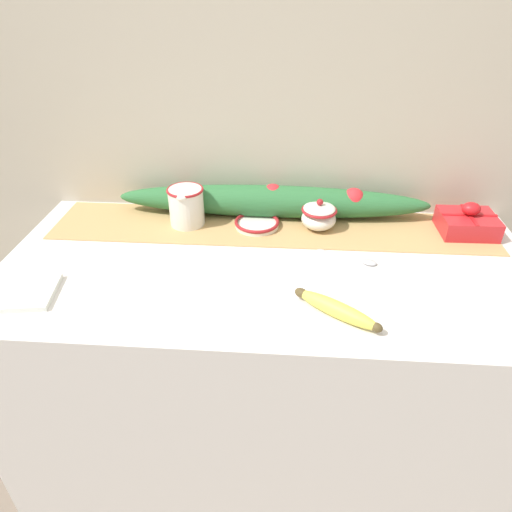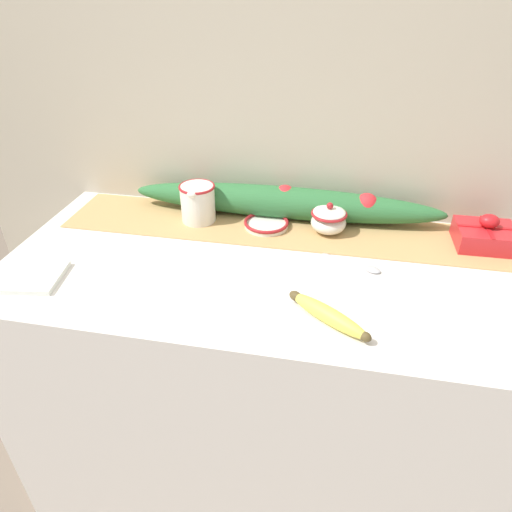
{
  "view_description": "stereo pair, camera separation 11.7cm",
  "coord_description": "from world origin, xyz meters",
  "px_view_note": "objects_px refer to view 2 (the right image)",
  "views": [
    {
      "loc": [
        0.04,
        -1.03,
        1.56
      ],
      "look_at": [
        -0.03,
        -0.04,
        0.93
      ],
      "focal_mm": 32.0,
      "sensor_mm": 36.0,
      "label": 1
    },
    {
      "loc": [
        0.16,
        -1.01,
        1.56
      ],
      "look_at": [
        -0.03,
        -0.04,
        0.93
      ],
      "focal_mm": 32.0,
      "sensor_mm": 36.0,
      "label": 2
    }
  ],
  "objects_px": {
    "cream_pitcher": "(198,202)",
    "small_dish": "(266,224)",
    "banana": "(328,315)",
    "gift_box": "(485,235)",
    "sugar_bowl": "(329,220)",
    "spoon": "(369,269)",
    "napkin_stack": "(34,277)"
  },
  "relations": [
    {
      "from": "napkin_stack",
      "to": "cream_pitcher",
      "type": "bearing_deg",
      "value": 50.22
    },
    {
      "from": "spoon",
      "to": "gift_box",
      "type": "bearing_deg",
      "value": 55.97
    },
    {
      "from": "sugar_bowl",
      "to": "spoon",
      "type": "bearing_deg",
      "value": -56.4
    },
    {
      "from": "sugar_bowl",
      "to": "gift_box",
      "type": "height_order",
      "value": "same"
    },
    {
      "from": "cream_pitcher",
      "to": "sugar_bowl",
      "type": "xyz_separation_m",
      "value": [
        0.4,
        -0.0,
        -0.02
      ]
    },
    {
      "from": "sugar_bowl",
      "to": "spoon",
      "type": "distance_m",
      "value": 0.22
    },
    {
      "from": "gift_box",
      "to": "small_dish",
      "type": "bearing_deg",
      "value": -179.11
    },
    {
      "from": "napkin_stack",
      "to": "gift_box",
      "type": "height_order",
      "value": "gift_box"
    },
    {
      "from": "cream_pitcher",
      "to": "small_dish",
      "type": "bearing_deg",
      "value": -1.03
    },
    {
      "from": "cream_pitcher",
      "to": "gift_box",
      "type": "xyz_separation_m",
      "value": [
        0.85,
        0.01,
        -0.03
      ]
    },
    {
      "from": "small_dish",
      "to": "spoon",
      "type": "xyz_separation_m",
      "value": [
        0.31,
        -0.18,
        -0.01
      ]
    },
    {
      "from": "banana",
      "to": "spoon",
      "type": "height_order",
      "value": "banana"
    },
    {
      "from": "spoon",
      "to": "cream_pitcher",
      "type": "bearing_deg",
      "value": -173.67
    },
    {
      "from": "banana",
      "to": "gift_box",
      "type": "height_order",
      "value": "gift_box"
    },
    {
      "from": "small_dish",
      "to": "cream_pitcher",
      "type": "bearing_deg",
      "value": 178.97
    },
    {
      "from": "small_dish",
      "to": "banana",
      "type": "relative_size",
      "value": 0.69
    },
    {
      "from": "small_dish",
      "to": "banana",
      "type": "height_order",
      "value": "banana"
    },
    {
      "from": "cream_pitcher",
      "to": "banana",
      "type": "distance_m",
      "value": 0.6
    },
    {
      "from": "sugar_bowl",
      "to": "small_dish",
      "type": "xyz_separation_m",
      "value": [
        -0.19,
        -0.0,
        -0.03
      ]
    },
    {
      "from": "napkin_stack",
      "to": "gift_box",
      "type": "xyz_separation_m",
      "value": [
        1.17,
        0.4,
        0.03
      ]
    },
    {
      "from": "small_dish",
      "to": "spoon",
      "type": "relative_size",
      "value": 0.84
    },
    {
      "from": "sugar_bowl",
      "to": "gift_box",
      "type": "xyz_separation_m",
      "value": [
        0.44,
        0.01,
        -0.01
      ]
    },
    {
      "from": "sugar_bowl",
      "to": "napkin_stack",
      "type": "distance_m",
      "value": 0.83
    },
    {
      "from": "banana",
      "to": "spoon",
      "type": "xyz_separation_m",
      "value": [
        0.1,
        0.23,
        -0.01
      ]
    },
    {
      "from": "sugar_bowl",
      "to": "small_dish",
      "type": "height_order",
      "value": "sugar_bowl"
    },
    {
      "from": "cream_pitcher",
      "to": "banana",
      "type": "xyz_separation_m",
      "value": [
        0.43,
        -0.41,
        -0.05
      ]
    },
    {
      "from": "small_dish",
      "to": "napkin_stack",
      "type": "relative_size",
      "value": 0.98
    },
    {
      "from": "spoon",
      "to": "napkin_stack",
      "type": "height_order",
      "value": "napkin_stack"
    },
    {
      "from": "spoon",
      "to": "napkin_stack",
      "type": "bearing_deg",
      "value": -140.75
    },
    {
      "from": "banana",
      "to": "sugar_bowl",
      "type": "bearing_deg",
      "value": 93.34
    },
    {
      "from": "cream_pitcher",
      "to": "gift_box",
      "type": "bearing_deg",
      "value": 0.4
    },
    {
      "from": "banana",
      "to": "spoon",
      "type": "relative_size",
      "value": 1.22
    }
  ]
}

